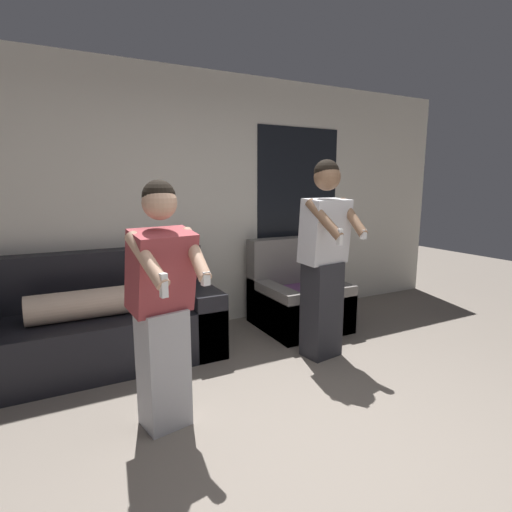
{
  "coord_description": "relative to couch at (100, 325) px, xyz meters",
  "views": [
    {
      "loc": [
        -1.33,
        -1.42,
        1.54
      ],
      "look_at": [
        0.01,
        1.17,
        1.02
      ],
      "focal_mm": 28.0,
      "sensor_mm": 36.0,
      "label": 1
    }
  ],
  "objects": [
    {
      "name": "couch",
      "position": [
        0.0,
        0.0,
        0.0
      ],
      "size": [
        2.03,
        0.91,
        0.94
      ],
      "color": "black",
      "rests_on": "ground_plane"
    },
    {
      "name": "person_left",
      "position": [
        0.26,
        -1.23,
        0.47
      ],
      "size": [
        0.44,
        0.54,
        1.57
      ],
      "color": "#B2B2B7",
      "rests_on": "ground_plane"
    },
    {
      "name": "person_right",
      "position": [
        1.8,
        -0.82,
        0.57
      ],
      "size": [
        0.48,
        0.52,
        1.75
      ],
      "color": "#28282D",
      "rests_on": "ground_plane"
    },
    {
      "name": "armchair",
      "position": [
        2.03,
        -0.04,
        -0.03
      ],
      "size": [
        0.85,
        0.89,
        0.94
      ],
      "color": "slate",
      "rests_on": "ground_plane"
    },
    {
      "name": "ground_plane",
      "position": [
        1.01,
        -2.18,
        -0.33
      ],
      "size": [
        14.0,
        14.0,
        0.0
      ],
      "primitive_type": "plane",
      "color": "slate"
    },
    {
      "name": "wall_back",
      "position": [
        1.03,
        0.49,
        1.02
      ],
      "size": [
        6.97,
        0.07,
        2.7
      ],
      "color": "beige",
      "rests_on": "ground_plane"
    }
  ]
}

